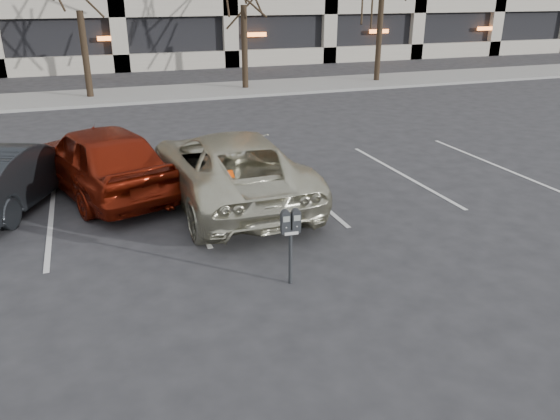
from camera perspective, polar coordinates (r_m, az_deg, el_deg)
name	(u,v)px	position (r m, az deg, el deg)	size (l,w,h in m)	color
ground	(277,232)	(10.67, -0.26, -2.29)	(140.00, 140.00, 0.00)	#28282B
sidewalk	(160,94)	(25.75, -12.38, 11.79)	(80.00, 4.00, 0.12)	gray
stall_lines	(185,200)	(12.42, -9.91, 0.99)	(16.90, 5.20, 0.00)	silver
parking_meter	(291,229)	(8.44, 1.12, -1.96)	(0.33, 0.15, 1.25)	black
suv_silver	(229,167)	(12.07, -5.34, 4.52)	(2.75, 5.72, 1.58)	beige
car_red	(101,159)	(13.07, -18.21, 5.06)	(1.95, 4.86, 1.65)	maroon
car_dark	(8,174)	(13.17, -26.51, 3.39)	(1.49, 4.28, 1.41)	black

